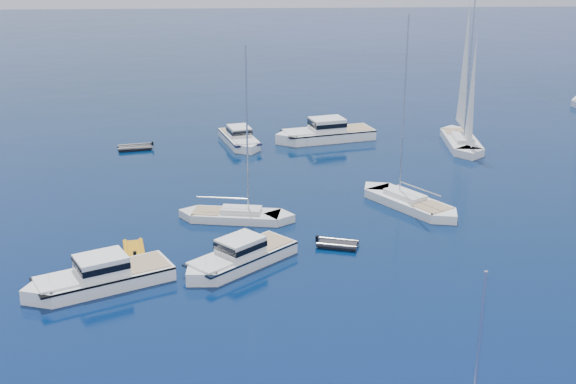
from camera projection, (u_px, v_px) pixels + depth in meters
motor_cruiser_left at (239, 265)px, 53.32m from camera, size 9.40×9.07×2.63m
motor_cruiser_centre at (100, 287)px, 50.14m from camera, size 11.05×7.79×2.82m
motor_cruiser_distant at (325, 140)px, 85.00m from camera, size 12.84×6.85×3.22m
motor_cruiser_horizon at (240, 144)px, 83.37m from camera, size 5.41×10.08×2.53m
sailboat_mid_r at (408, 206)px, 64.68m from camera, size 8.78×11.24×16.87m
sailboat_centre at (237, 220)px, 61.70m from camera, size 10.46×4.36×14.93m
sailboat_sails_r at (461, 145)px, 82.90m from camera, size 4.18×12.64×18.26m
tender_yellow at (134, 252)px, 55.52m from camera, size 2.40×3.52×0.95m
tender_grey_near at (338, 247)px, 56.43m from camera, size 3.57×2.64×0.95m
tender_grey_far at (135, 149)px, 81.36m from camera, size 4.17×2.82×0.95m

